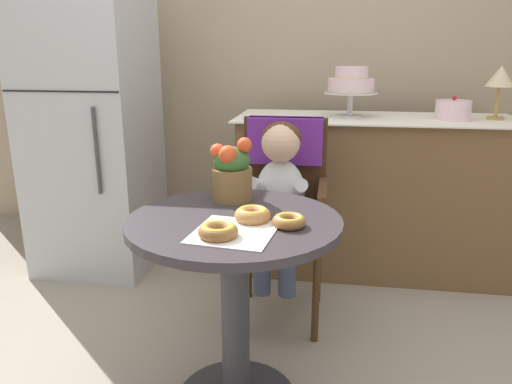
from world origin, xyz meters
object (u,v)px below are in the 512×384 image
at_px(donut_front, 218,230).
at_px(round_layer_cake, 453,110).
at_px(donut_mid, 253,214).
at_px(wicker_chair, 283,186).
at_px(tiered_cake_stand, 351,84).
at_px(flower_vase, 232,171).
at_px(donut_side, 289,220).
at_px(cafe_table, 235,276).
at_px(table_lamp, 500,79).
at_px(seated_child, 279,187).
at_px(refrigerator, 92,125).

height_order(donut_front, round_layer_cake, round_layer_cake).
bearing_deg(donut_mid, round_layer_cake, 55.65).
xyz_separation_m(wicker_chair, round_layer_cake, (0.86, 0.55, 0.31)).
xyz_separation_m(tiered_cake_stand, round_layer_cake, (0.55, -0.03, -0.13)).
bearing_deg(flower_vase, round_layer_cake, 46.80).
xyz_separation_m(donut_side, round_layer_cake, (0.76, 1.32, 0.21)).
distance_m(cafe_table, table_lamp, 1.87).
xyz_separation_m(cafe_table, donut_side, (0.19, -0.05, 0.23)).
height_order(donut_front, tiered_cake_stand, tiered_cake_stand).
distance_m(donut_front, tiered_cake_stand, 1.57).
height_order(cafe_table, round_layer_cake, round_layer_cake).
bearing_deg(round_layer_cake, cafe_table, -126.79).
xyz_separation_m(seated_child, refrigerator, (-1.14, 0.54, 0.17)).
relative_size(table_lamp, refrigerator, 0.17).
relative_size(donut_front, donut_side, 1.12).
height_order(seated_child, refrigerator, refrigerator).
distance_m(wicker_chair, flower_vase, 0.56).
height_order(flower_vase, table_lamp, table_lamp).
distance_m(wicker_chair, tiered_cake_stand, 0.79).
relative_size(wicker_chair, refrigerator, 0.56).
height_order(donut_mid, donut_side, donut_mid).
bearing_deg(cafe_table, refrigerator, 133.67).
height_order(donut_side, refrigerator, refrigerator).
bearing_deg(cafe_table, tiered_cake_stand, 72.75).
bearing_deg(table_lamp, refrigerator, -174.49).
bearing_deg(flower_vase, refrigerator, 138.23).
xyz_separation_m(donut_mid, table_lamp, (1.12, 1.34, 0.37)).
xyz_separation_m(donut_front, refrigerator, (-1.04, 1.28, 0.11)).
bearing_deg(round_layer_cake, donut_side, -119.97).
relative_size(cafe_table, donut_front, 6.00).
bearing_deg(round_layer_cake, table_lamp, 10.68).
distance_m(flower_vase, tiered_cake_stand, 1.21).
relative_size(donut_mid, round_layer_cake, 0.64).
xyz_separation_m(donut_mid, refrigerator, (-1.12, 1.12, 0.10)).
distance_m(donut_front, donut_side, 0.24).
bearing_deg(tiered_cake_stand, donut_mid, -104.32).
relative_size(donut_front, donut_mid, 1.02).
bearing_deg(cafe_table, table_lamp, 48.03).
height_order(cafe_table, donut_mid, donut_mid).
height_order(round_layer_cake, table_lamp, table_lamp).
bearing_deg(donut_side, donut_front, -147.09).
relative_size(flower_vase, table_lamp, 0.83).
bearing_deg(wicker_chair, tiered_cake_stand, 64.38).
bearing_deg(round_layer_cake, donut_mid, -124.35).
xyz_separation_m(donut_side, flower_vase, (-0.24, 0.26, 0.09)).
xyz_separation_m(cafe_table, round_layer_cake, (0.95, 1.27, 0.44)).
xyz_separation_m(tiered_cake_stand, refrigerator, (-1.45, -0.20, -0.23)).
relative_size(flower_vase, tiered_cake_stand, 0.79).
distance_m(donut_front, round_layer_cake, 1.75).
distance_m(donut_front, table_lamp, 1.95).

